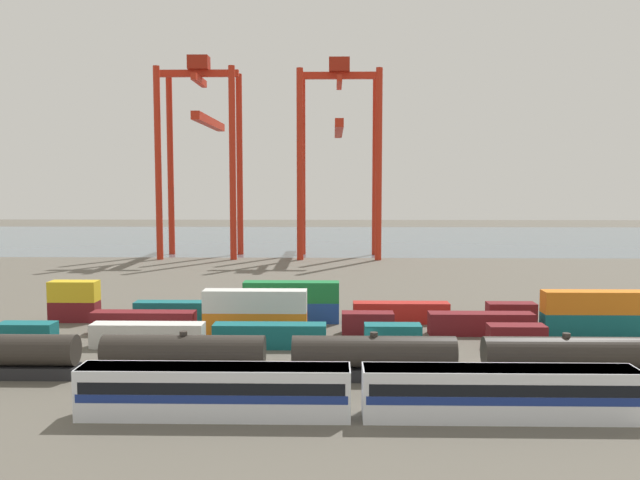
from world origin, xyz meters
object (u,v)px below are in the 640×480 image
object	(u,v)px
shipping_container_5	(144,322)
gantry_crane_west	(202,138)
shipping_container_16	(291,312)
shipping_container_0	(27,335)
shipping_container_18	(401,312)
passenger_train	(356,390)
shipping_container_15	(183,312)
gantry_crane_central	(339,140)
freight_tank_row	(374,357)
shipping_container_8	(368,323)
shipping_container_9	(481,324)

from	to	relation	value
shipping_container_5	gantry_crane_west	world-z (taller)	gantry_crane_west
shipping_container_5	shipping_container_16	distance (m)	18.20
shipping_container_16	gantry_crane_west	xyz separation A→B (m)	(-26.32, 76.62, 27.23)
shipping_container_0	shipping_container_18	xyz separation A→B (m)	(41.74, 13.02, 0.00)
passenger_train	shipping_container_15	world-z (taller)	passenger_train
passenger_train	gantry_crane_central	xyz separation A→B (m)	(-0.41, 110.97, 25.87)
freight_tank_row	shipping_container_8	size ratio (longest dim) A/B	13.80
shipping_container_5	shipping_container_15	size ratio (longest dim) A/B	1.00
shipping_container_5	gantry_crane_west	size ratio (longest dim) A/B	0.26
freight_tank_row	shipping_container_5	size ratio (longest dim) A/B	6.89
passenger_train	shipping_container_5	distance (m)	36.59
passenger_train	gantry_crane_central	distance (m)	113.94
freight_tank_row	gantry_crane_central	distance (m)	104.46
freight_tank_row	gantry_crane_west	bearing A→B (deg)	109.28
gantry_crane_central	passenger_train	bearing A→B (deg)	-89.79
shipping_container_8	gantry_crane_west	size ratio (longest dim) A/B	0.13
passenger_train	shipping_container_0	size ratio (longest dim) A/B	6.93
shipping_container_9	gantry_crane_central	size ratio (longest dim) A/B	0.26
freight_tank_row	shipping_container_15	xyz separation A→B (m)	(-22.86, 24.25, -0.73)
passenger_train	shipping_container_9	xyz separation A→B (m)	(15.46, 27.56, -0.84)
shipping_container_8	shipping_container_18	size ratio (longest dim) A/B	0.50
shipping_container_18	shipping_container_5	bearing A→B (deg)	-168.10
freight_tank_row	shipping_container_18	xyz separation A→B (m)	(4.93, 24.25, -0.73)
passenger_train	shipping_container_9	world-z (taller)	passenger_train
shipping_container_9	shipping_container_15	bearing A→B (deg)	169.87
gantry_crane_west	gantry_crane_central	xyz separation A→B (m)	(32.98, 0.28, -0.52)
shipping_container_5	shipping_container_8	size ratio (longest dim) A/B	2.00
shipping_container_8	gantry_crane_central	xyz separation A→B (m)	(-2.70, 83.41, 26.71)
shipping_container_8	gantry_crane_central	world-z (taller)	gantry_crane_central
shipping_container_15	shipping_container_16	size ratio (longest dim) A/B	1.00
freight_tank_row	shipping_container_9	size ratio (longest dim) A/B	6.89
freight_tank_row	gantry_crane_west	xyz separation A→B (m)	(-35.29, 100.87, 26.51)
shipping_container_16	shipping_container_0	bearing A→B (deg)	-154.94
shipping_container_8	shipping_container_16	xyz separation A→B (m)	(-9.35, 6.51, 0.00)
shipping_container_16	gantry_crane_west	distance (m)	85.47
shipping_container_0	shipping_container_16	distance (m)	30.74
shipping_container_0	gantry_crane_central	distance (m)	99.94
shipping_container_8	shipping_container_16	world-z (taller)	same
shipping_container_0	freight_tank_row	bearing A→B (deg)	-16.96
shipping_container_0	shipping_container_8	distance (m)	37.76
shipping_container_5	shipping_container_15	bearing A→B (deg)	64.55
gantry_crane_west	freight_tank_row	bearing A→B (deg)	-70.72
freight_tank_row	shipping_container_8	bearing A→B (deg)	88.76
shipping_container_15	shipping_container_16	world-z (taller)	same
shipping_container_0	gantry_crane_west	world-z (taller)	gantry_crane_west
shipping_container_0	shipping_container_8	world-z (taller)	same
freight_tank_row	shipping_container_5	xyz separation A→B (m)	(-25.96, 17.74, -0.73)
shipping_container_18	gantry_crane_west	world-z (taller)	gantry_crane_west
shipping_container_8	shipping_container_16	size ratio (longest dim) A/B	0.50
shipping_container_8	shipping_container_9	world-z (taller)	same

